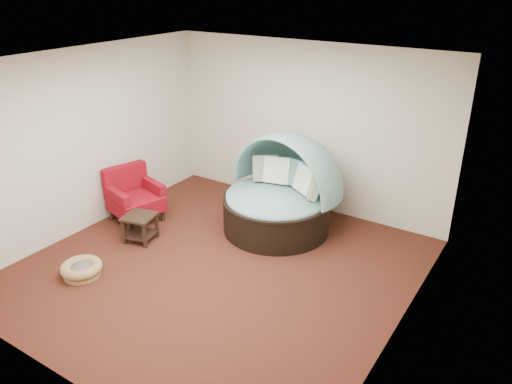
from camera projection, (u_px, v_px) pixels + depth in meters
The scene contains 10 objects.
floor at pixel (218, 268), 6.94m from camera, with size 5.00×5.00×0.00m, color #4B2215.
wall_back at pixel (306, 127), 8.29m from camera, with size 5.00×5.00×0.00m, color beige.
wall_front at pixel (45, 262), 4.46m from camera, with size 5.00×5.00×0.00m, color beige.
wall_left at pixel (85, 141), 7.62m from camera, with size 5.00×5.00×0.00m, color beige.
wall_right at pixel (408, 224), 5.13m from camera, with size 5.00×5.00×0.00m, color beige.
ceiling at pixel (211, 63), 5.81m from camera, with size 5.00×5.00×0.00m, color white.
canopy_daybed at pixel (281, 187), 7.75m from camera, with size 1.98×1.93×1.54m.
pet_basket at pixel (82, 269), 6.73m from camera, with size 0.67×0.67×0.19m.
red_armchair at pixel (134, 196), 8.15m from camera, with size 0.93×0.93×0.89m.
side_table at pixel (140, 224), 7.54m from camera, with size 0.54×0.54×0.43m.
Camera 1 is at (3.66, -4.68, 3.78)m, focal length 35.00 mm.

